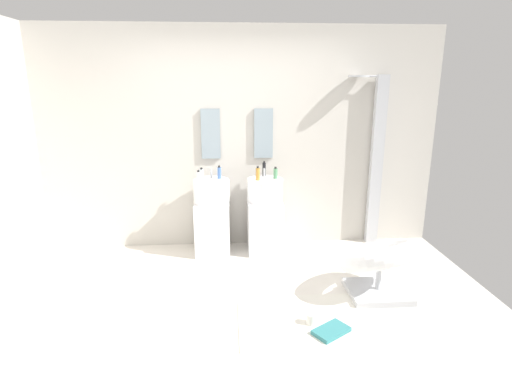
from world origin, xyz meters
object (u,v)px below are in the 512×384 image
Objects in this scene: lounge_chair at (380,261)px; soap_bottle_black at (264,169)px; magazine_teal at (331,331)px; pedestal_sink_left at (212,216)px; soap_bottle_green at (275,173)px; soap_bottle_white at (198,176)px; soap_bottle_amber at (258,174)px; shower_column at (376,158)px; coffee_mug at (311,319)px; soap_bottle_blue at (219,173)px; pedestal_sink_right at (265,215)px; soap_bottle_clear at (202,173)px.

soap_bottle_black reaches higher than lounge_chair.
lounge_chair reaches higher than magazine_teal.
soap_bottle_green is at bearing 0.83° from pedestal_sink_left.
soap_bottle_white reaches higher than magazine_teal.
soap_bottle_green is at bearing -48.81° from soap_bottle_black.
lounge_chair is at bearing -44.46° from soap_bottle_amber.
magazine_teal is at bearing -73.87° from soap_bottle_amber.
pedestal_sink_left is 0.48× the size of shower_column.
shower_column is 1.55m from lounge_chair.
coffee_mug is 0.58× the size of soap_bottle_amber.
magazine_teal is 2.19m from soap_bottle_blue.
soap_bottle_clear is (-0.73, 0.08, 0.50)m from pedestal_sink_right.
pedestal_sink_right is at bearing 4.19° from soap_bottle_white.
coffee_mug is 1.82m from soap_bottle_green.
lounge_chair is at bearing -52.04° from soap_bottle_black.
coffee_mug is at bearing -77.30° from soap_bottle_amber.
soap_bottle_black is (-0.25, 1.72, 0.92)m from coffee_mug.
soap_bottle_green is at bearing 65.25° from magazine_teal.
soap_bottle_amber is (-1.44, -0.26, -0.11)m from shower_column.
soap_bottle_clear is at bearing -176.76° from shower_column.
soap_bottle_amber is at bearing -6.42° from pedestal_sink_left.
pedestal_sink_left is 0.52m from soap_bottle_blue.
magazine_teal is (0.39, -1.71, -0.42)m from pedestal_sink_right.
soap_bottle_amber is at bearing -161.50° from soap_bottle_green.
lounge_chair is 7.86× the size of soap_bottle_green.
pedestal_sink_right is at bearing 0.00° from pedestal_sink_left.
soap_bottle_amber is at bearing -169.79° from shower_column.
magazine_teal is at bearing -135.17° from lounge_chair.
soap_bottle_black is 1.31× the size of soap_bottle_green.
coffee_mug is 1.96m from soap_bottle_black.
soap_bottle_blue is (0.20, -0.03, 0.01)m from soap_bottle_clear.
pedestal_sink_right is 8.04× the size of soap_bottle_white.
pedestal_sink_left is at bearing -36.77° from soap_bottle_clear.
soap_bottle_white is (-1.14, 1.65, 0.92)m from magazine_teal.
soap_bottle_black is at bearing 13.35° from pedestal_sink_left.
soap_bottle_green is at bearing 18.50° from soap_bottle_amber.
coffee_mug is at bearing -61.01° from pedestal_sink_left.
shower_column is at bearing 58.04° from coffee_mug.
coffee_mug is (-1.10, -1.77, -1.02)m from shower_column.
magazine_teal is at bearing -78.24° from soap_bottle_black.
pedestal_sink_left is at bearing -166.65° from soap_bottle_black.
soap_bottle_black is (-0.98, 1.26, 0.62)m from lounge_chair.
pedestal_sink_left is at bearing 22.00° from soap_bottle_white.
pedestal_sink_right is 7.29× the size of soap_bottle_green.
soap_bottle_clear is at bearing 167.47° from soap_bottle_amber.
shower_column is at bearing 74.19° from lounge_chair.
shower_column is at bearing 4.56° from soap_bottle_blue.
soap_bottle_blue is at bearing 115.58° from coffee_mug.
pedestal_sink_right is 1.80m from magazine_teal.
pedestal_sink_right is 0.89m from soap_bottle_clear.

